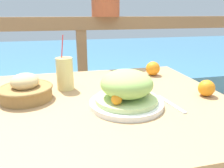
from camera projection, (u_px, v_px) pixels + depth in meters
patio_table at (101, 119)px, 0.95m from camera, size 1.08×0.94×0.75m
railing_fence at (82, 55)px, 1.62m from camera, size 2.80×0.08×1.07m
sea_backdrop at (70, 63)px, 4.12m from camera, size 12.00×4.00×0.38m
salad_plate at (127, 91)px, 0.83m from camera, size 0.29×0.29×0.14m
drink_glass at (65, 74)px, 1.02m from camera, size 0.08×0.08×0.25m
bread_basket at (26, 90)px, 0.90m from camera, size 0.22×0.22×0.11m
fork at (171, 104)px, 0.86m from camera, size 0.04×0.18×0.00m
orange_near_basket at (153, 68)px, 1.26m from camera, size 0.08×0.08×0.08m
orange_near_glass at (206, 88)px, 0.94m from camera, size 0.07×0.07×0.07m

